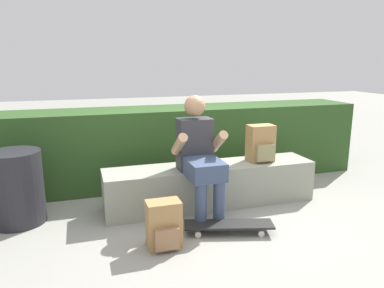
{
  "coord_description": "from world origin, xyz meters",
  "views": [
    {
      "loc": [
        -1.31,
        -3.08,
        1.52
      ],
      "look_at": [
        -0.15,
        0.58,
        0.64
      ],
      "focal_mm": 34.03,
      "sensor_mm": 36.0,
      "label": 1
    }
  ],
  "objects_px": {
    "backpack_on_bench": "(261,144)",
    "backpack_on_ground": "(164,225)",
    "skateboard_near_person": "(229,225)",
    "trash_bin": "(16,188)",
    "bench_main": "(211,185)",
    "person_skater": "(199,153)"
  },
  "relations": [
    {
      "from": "bench_main",
      "to": "backpack_on_bench",
      "type": "height_order",
      "value": "backpack_on_bench"
    },
    {
      "from": "skateboard_near_person",
      "to": "trash_bin",
      "type": "height_order",
      "value": "trash_bin"
    },
    {
      "from": "backpack_on_ground",
      "to": "trash_bin",
      "type": "height_order",
      "value": "trash_bin"
    },
    {
      "from": "person_skater",
      "to": "trash_bin",
      "type": "distance_m",
      "value": 1.76
    },
    {
      "from": "backpack_on_bench",
      "to": "backpack_on_ground",
      "type": "distance_m",
      "value": 1.53
    },
    {
      "from": "bench_main",
      "to": "trash_bin",
      "type": "relative_size",
      "value": 3.21
    },
    {
      "from": "skateboard_near_person",
      "to": "trash_bin",
      "type": "distance_m",
      "value": 2.02
    },
    {
      "from": "skateboard_near_person",
      "to": "backpack_on_ground",
      "type": "xyz_separation_m",
      "value": [
        -0.61,
        -0.07,
        0.12
      ]
    },
    {
      "from": "skateboard_near_person",
      "to": "backpack_on_bench",
      "type": "xyz_separation_m",
      "value": [
        0.65,
        0.67,
        0.56
      ]
    },
    {
      "from": "backpack_on_bench",
      "to": "backpack_on_ground",
      "type": "height_order",
      "value": "backpack_on_bench"
    },
    {
      "from": "skateboard_near_person",
      "to": "trash_bin",
      "type": "bearing_deg",
      "value": 156.12
    },
    {
      "from": "bench_main",
      "to": "trash_bin",
      "type": "bearing_deg",
      "value": 176.14
    },
    {
      "from": "person_skater",
      "to": "skateboard_near_person",
      "type": "height_order",
      "value": "person_skater"
    },
    {
      "from": "bench_main",
      "to": "backpack_on_ground",
      "type": "height_order",
      "value": "bench_main"
    },
    {
      "from": "person_skater",
      "to": "skateboard_near_person",
      "type": "distance_m",
      "value": 0.74
    },
    {
      "from": "bench_main",
      "to": "person_skater",
      "type": "xyz_separation_m",
      "value": [
        -0.21,
        -0.21,
        0.42
      ]
    },
    {
      "from": "person_skater",
      "to": "backpack_on_ground",
      "type": "distance_m",
      "value": 0.85
    },
    {
      "from": "person_skater",
      "to": "trash_bin",
      "type": "bearing_deg",
      "value": 168.65
    },
    {
      "from": "skateboard_near_person",
      "to": "backpack_on_bench",
      "type": "relative_size",
      "value": 2.06
    },
    {
      "from": "skateboard_near_person",
      "to": "person_skater",
      "type": "bearing_deg",
      "value": 105.05
    },
    {
      "from": "trash_bin",
      "to": "backpack_on_bench",
      "type": "bearing_deg",
      "value": -3.19
    },
    {
      "from": "bench_main",
      "to": "person_skater",
      "type": "height_order",
      "value": "person_skater"
    }
  ]
}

